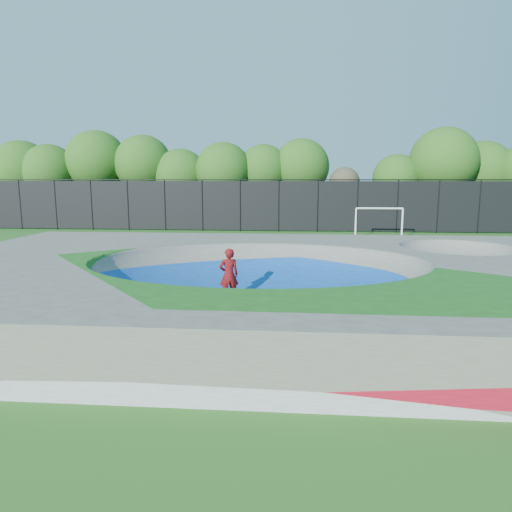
{
  "coord_description": "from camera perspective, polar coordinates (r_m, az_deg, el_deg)",
  "views": [
    {
      "loc": [
        1.14,
        -14.49,
        4.08
      ],
      "look_at": [
        -0.3,
        3.0,
        1.1
      ],
      "focal_mm": 32.0,
      "sensor_mm": 36.0,
      "label": 1
    }
  ],
  "objects": [
    {
      "name": "fence",
      "position": [
        35.56,
        2.88,
        6.43
      ],
      "size": [
        48.09,
        0.09,
        4.04
      ],
      "color": "black",
      "rests_on": "ground"
    },
    {
      "name": "skater",
      "position": [
        15.29,
        -3.42,
        -2.38
      ],
      "size": [
        0.77,
        0.63,
        1.81
      ],
      "primitive_type": "imported",
      "rotation": [
        0.0,
        0.0,
        3.5
      ],
      "color": "red",
      "rests_on": "ground"
    },
    {
      "name": "skate_deck",
      "position": [
        14.91,
        0.19,
        -3.27
      ],
      "size": [
        22.0,
        14.0,
        1.5
      ],
      "primitive_type": "cube",
      "color": "gray",
      "rests_on": "ground"
    },
    {
      "name": "skateboard",
      "position": [
        15.49,
        -3.39,
        -5.55
      ],
      "size": [
        0.8,
        0.52,
        0.05
      ],
      "primitive_type": "cube",
      "rotation": [
        0.0,
        0.0,
        0.41
      ],
      "color": "black",
      "rests_on": "ground"
    },
    {
      "name": "treeline",
      "position": [
        40.36,
        0.96,
        10.89
      ],
      "size": [
        51.84,
        6.99,
        8.39
      ],
      "color": "#4E3627",
      "rests_on": "ground"
    },
    {
      "name": "soccer_goal",
      "position": [
        32.37,
        15.14,
        4.72
      ],
      "size": [
        3.25,
        0.12,
        2.15
      ],
      "color": "white",
      "rests_on": "ground"
    },
    {
      "name": "ground",
      "position": [
        15.1,
        0.19,
        -6.04
      ],
      "size": [
        120.0,
        120.0,
        0.0
      ],
      "primitive_type": "plane",
      "color": "#245C19",
      "rests_on": "ground"
    }
  ]
}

